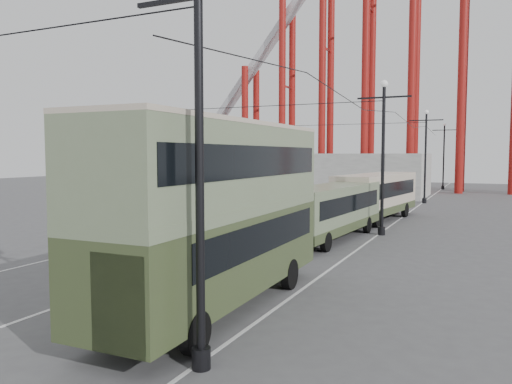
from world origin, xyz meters
The scene contains 12 objects.
ground centered at (0.00, 0.00, 0.00)m, with size 160.00×160.00×0.00m, color #4B4B4D.
road_markings centered at (-0.86, 19.70, 0.01)m, with size 12.52×120.00×0.01m.
lamp_post_near centered at (5.60, -3.00, 7.86)m, with size 3.20×0.44×10.80m.
lamp_post_mid centered at (5.60, 18.00, 4.68)m, with size 3.20×0.44×9.32m.
lamp_post_far centered at (5.60, 40.00, 4.68)m, with size 3.20×0.44×9.32m.
lamp_post_distant centered at (5.60, 62.00, 4.68)m, with size 3.20×0.44×9.32m.
roller_coaster centered at (-2.49, 56.89, 22.92)m, with size 52.95×5.00×55.48m.
fairground_shed centered at (-6.00, 47.00, 2.50)m, with size 22.00×10.00×5.00m, color gray.
double_decker_bus centered at (3.76, 1.11, 3.32)m, with size 2.96×11.07×5.92m.
single_decker_green centered at (3.25, 15.25, 1.76)m, with size 3.34×11.17×3.11m.
single_decker_cream centered at (3.90, 24.73, 1.95)m, with size 4.20×11.38×3.45m.
pedestrian centered at (0.95, 7.66, 0.84)m, with size 0.61×0.40×1.69m, color black.
Camera 1 is at (11.43, -12.49, 4.89)m, focal length 35.00 mm.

